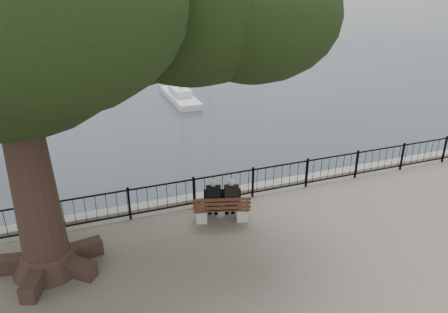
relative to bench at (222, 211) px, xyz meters
name	(u,v)px	position (x,y,z in m)	size (l,w,h in m)	color
harbor	(219,207)	(0.45, 1.52, -0.81)	(260.00, 260.00, 1.20)	slate
railing	(224,186)	(0.45, 1.02, 0.25)	(22.06, 0.06, 1.00)	black
bench	(222,211)	(0.00, 0.00, 0.00)	(1.75, 0.94, 0.89)	#A19E94
person_left	(213,200)	(-0.21, 0.16, 0.34)	(0.53, 0.76, 1.40)	black
person_right	(231,200)	(0.30, 0.02, 0.34)	(0.53, 0.76, 1.40)	black
lion_monument	(110,13)	(2.45, 48.46, 0.81)	(5.71, 5.71, 8.50)	slate
sailboat_b	(52,90)	(-4.81, 19.52, -0.96)	(2.47, 5.18, 11.57)	silver
sailboat_c	(180,96)	(2.82, 15.64, -1.00)	(1.52, 4.95, 9.90)	silver
sailboat_d	(209,63)	(7.58, 24.34, -1.02)	(1.72, 6.10, 10.26)	silver
sailboat_f	(116,49)	(1.05, 32.94, -0.95)	(1.80, 6.01, 12.87)	silver
sailboat_g	(168,42)	(6.74, 35.73, -1.01)	(3.82, 5.85, 10.19)	silver
sailboat_h	(68,46)	(-3.26, 36.27, -0.93)	(2.95, 5.63, 13.21)	silver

